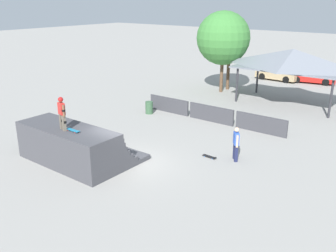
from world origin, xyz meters
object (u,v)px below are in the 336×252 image
parked_car_tan (278,74)px  tree_far_back (230,37)px  tree_beside_pavilion (223,38)px  parked_car_red (312,76)px  trash_bin (149,108)px  skateboard_on_ground (210,157)px  skater_on_deck (62,111)px  skateboard_on_deck (73,130)px  bystander_walking (236,142)px

parked_car_tan → tree_far_back: bearing=-103.3°
tree_beside_pavilion → parked_car_red: tree_beside_pavilion is taller
tree_beside_pavilion → trash_bin: bearing=-94.6°
skateboard_on_ground → tree_far_back: bearing=119.0°
skater_on_deck → skateboard_on_deck: (0.55, 0.12, -0.84)m
skater_on_deck → skateboard_on_ground: (4.89, 5.04, -2.69)m
bystander_walking → skateboard_on_ground: size_ratio=2.21×
trash_bin → parked_car_red: size_ratio=0.19×
skateboard_on_deck → tree_beside_pavilion: size_ratio=0.13×
bystander_walking → parked_car_red: size_ratio=0.39×
parked_car_tan → parked_car_red: 3.18m
skater_on_deck → bystander_walking: 8.40m
trash_bin → tree_beside_pavilion: bearing=85.4°
skater_on_deck → tree_far_back: bearing=111.3°
tree_far_back → parked_car_tan: 7.85m
skater_on_deck → bystander_walking: (6.03, 5.57, -1.79)m
skateboard_on_ground → parked_car_tan: bearing=106.3°
bystander_walking → tree_far_back: bearing=-7.3°
skateboard_on_deck → trash_bin: 9.51m
skater_on_deck → tree_beside_pavilion: (-1.79, 17.67, 1.77)m
skateboard_on_deck → tree_beside_pavilion: tree_beside_pavilion is taller
skater_on_deck → trash_bin: 9.63m
tree_far_back → parked_car_red: bearing=55.4°
trash_bin → parked_car_tan: parked_car_tan is taller
skateboard_on_ground → parked_car_red: (-1.68, 21.08, 0.54)m
skater_on_deck → skateboard_on_deck: 1.01m
skateboard_on_deck → bystander_walking: skateboard_on_deck is taller
tree_beside_pavilion → skateboard_on_deck: bearing=-82.4°
skateboard_on_deck → tree_far_back: (-2.36, 18.72, 2.58)m
parked_car_red → tree_beside_pavilion: bearing=-131.4°
tree_far_back → parked_car_tan: tree_far_back is taller
bystander_walking → parked_car_red: 20.75m
skateboard_on_ground → tree_far_back: (-6.70, 13.80, 4.43)m
skateboard_on_deck → tree_beside_pavilion: (-2.34, 17.55, 2.61)m
bystander_walking → trash_bin: 9.21m
tree_far_back → trash_bin: 10.66m
trash_bin → parked_car_red: bearing=71.6°
tree_far_back → trash_bin: size_ratio=7.18×
skater_on_deck → bystander_walking: skater_on_deck is taller
skater_on_deck → skateboard_on_deck: bearing=28.4°
skateboard_on_deck → parked_car_tan: bearing=92.2°
tree_far_back → skater_on_deck: bearing=-84.5°
skateboard_on_deck → parked_car_red: size_ratio=0.19×
skater_on_deck → trash_bin: (-2.49, 9.01, -2.32)m
parked_car_tan → parked_car_red: size_ratio=0.94×
bystander_walking → trash_bin: size_ratio=2.01×
skater_on_deck → trash_bin: size_ratio=1.84×
tree_far_back → tree_beside_pavilion: bearing=-89.0°
skateboard_on_ground → tree_beside_pavilion: tree_beside_pavilion is taller
skater_on_deck → tree_far_back: tree_far_back is taller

